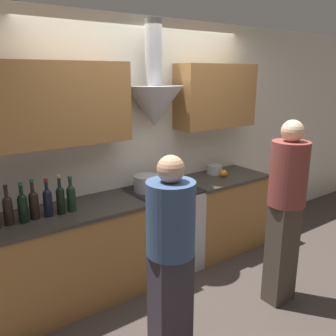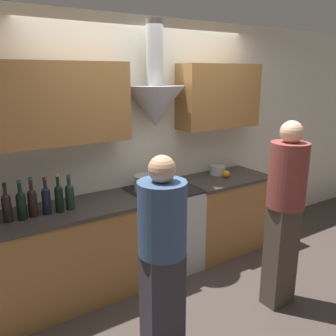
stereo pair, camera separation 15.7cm
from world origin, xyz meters
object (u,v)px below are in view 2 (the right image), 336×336
(wine_bottle_4, at_px, (7,206))
(wine_bottle_8, at_px, (59,197))
(wine_bottle_9, at_px, (70,195))
(orange_fruit, at_px, (226,174))
(wine_bottle_6, at_px, (32,201))
(stock_pot, at_px, (147,183))
(wine_bottle_5, at_px, (21,204))
(person_foreground_right, at_px, (285,207))
(mixing_bowl, at_px, (176,183))
(person_foreground_left, at_px, (162,255))
(saucepan, at_px, (217,170))
(wine_bottle_7, at_px, (46,199))
(stove_range, at_px, (163,229))

(wine_bottle_4, bearing_deg, wine_bottle_8, -2.43)
(wine_bottle_4, height_order, wine_bottle_9, wine_bottle_4)
(wine_bottle_8, xyz_separation_m, orange_fruit, (1.91, -0.00, -0.09))
(wine_bottle_6, xyz_separation_m, stock_pot, (1.13, 0.07, -0.05))
(wine_bottle_5, distance_m, orange_fruit, 2.22)
(wine_bottle_4, height_order, person_foreground_right, person_foreground_right)
(mixing_bowl, bearing_deg, wine_bottle_8, -178.79)
(wine_bottle_4, relative_size, wine_bottle_8, 0.96)
(wine_bottle_9, bearing_deg, wine_bottle_6, 177.35)
(wine_bottle_8, relative_size, person_foreground_left, 0.22)
(wine_bottle_6, bearing_deg, person_foreground_left, -61.39)
(wine_bottle_9, distance_m, saucepan, 1.82)
(wine_bottle_4, xyz_separation_m, wine_bottle_8, (0.41, -0.02, 0.00))
(mixing_bowl, height_order, saucepan, saucepan)
(wine_bottle_6, bearing_deg, orange_fruit, -0.68)
(wine_bottle_6, bearing_deg, wine_bottle_5, -165.11)
(wine_bottle_6, xyz_separation_m, orange_fruit, (2.12, -0.03, -0.09))
(stock_pot, bearing_deg, mixing_bowl, -11.60)
(orange_fruit, distance_m, person_foreground_right, 1.10)
(wine_bottle_6, bearing_deg, mixing_bowl, 0.10)
(mixing_bowl, xyz_separation_m, saucepan, (0.69, 0.13, 0.01))
(wine_bottle_9, distance_m, person_foreground_right, 1.87)
(mixing_bowl, bearing_deg, person_foreground_left, -127.95)
(saucepan, relative_size, person_foreground_left, 0.12)
(mixing_bowl, distance_m, saucepan, 0.70)
(wine_bottle_8, bearing_deg, mixing_bowl, 1.21)
(wine_bottle_6, height_order, wine_bottle_8, wine_bottle_8)
(wine_bottle_6, relative_size, wine_bottle_8, 0.99)
(wine_bottle_8, height_order, person_foreground_right, person_foreground_right)
(orange_fruit, height_order, person_foreground_left, person_foreground_left)
(wine_bottle_8, bearing_deg, wine_bottle_4, 177.57)
(wine_bottle_4, relative_size, wine_bottle_7, 1.00)
(wine_bottle_5, bearing_deg, wine_bottle_8, 0.19)
(wine_bottle_4, bearing_deg, person_foreground_left, -53.77)
(person_foreground_left, distance_m, person_foreground_right, 1.25)
(stove_range, xyz_separation_m, wine_bottle_9, (-0.97, -0.03, 0.57))
(stove_range, height_order, stock_pot, stock_pot)
(wine_bottle_4, relative_size, person_foreground_right, 0.19)
(wine_bottle_6, xyz_separation_m, wine_bottle_7, (0.11, -0.01, -0.00))
(mixing_bowl, relative_size, saucepan, 1.22)
(wine_bottle_6, height_order, person_foreground_left, person_foreground_left)
(wine_bottle_5, height_order, wine_bottle_8, wine_bottle_8)
(wine_bottle_7, xyz_separation_m, person_foreground_right, (1.73, -1.07, -0.09))
(wine_bottle_4, relative_size, wine_bottle_5, 0.97)
(wine_bottle_6, xyz_separation_m, wine_bottle_9, (0.31, -0.01, -0.00))
(stove_range, relative_size, mixing_bowl, 3.91)
(wine_bottle_9, xyz_separation_m, saucepan, (1.82, 0.15, -0.08))
(wine_bottle_8, xyz_separation_m, mixing_bowl, (1.23, 0.03, -0.09))
(wine_bottle_7, bearing_deg, saucepan, 4.19)
(wine_bottle_5, bearing_deg, wine_bottle_9, 1.43)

